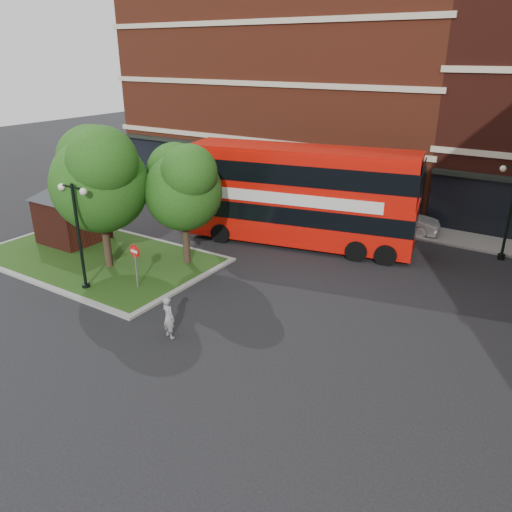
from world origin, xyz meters
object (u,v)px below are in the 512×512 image
Objects in this scene: car_silver at (340,216)px; car_white at (402,220)px; woman at (169,317)px; bus at (301,190)px.

car_white is (3.41, 1.50, -0.06)m from car_silver.
car_silver is (0.25, 15.31, -0.07)m from woman.
bus is at bearing 169.13° from car_silver.
car_white is at bearing 38.65° from bus.
car_silver is (0.87, 3.66, -2.36)m from bus.
woman is 0.37× the size of car_silver.
car_white is at bearing -87.37° from woman.
car_white is (3.66, 16.81, -0.14)m from woman.
car_silver is 3.72m from car_white.
bus is 7.13m from car_white.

